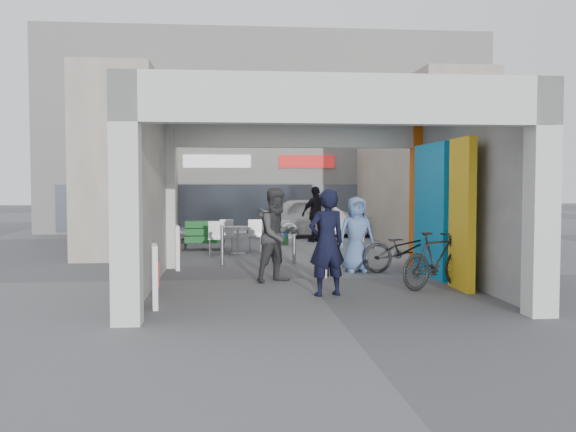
{
  "coord_description": "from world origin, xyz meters",
  "views": [
    {
      "loc": [
        -1.6,
        -13.02,
        1.98
      ],
      "look_at": [
        -0.27,
        1.0,
        1.24
      ],
      "focal_mm": 40.0,
      "sensor_mm": 36.0,
      "label": 1
    }
  ],
  "objects": [
    {
      "name": "advert_board_far",
      "position": [
        -2.75,
        1.65,
        0.51
      ],
      "size": [
        0.17,
        0.56,
        1.0
      ],
      "rotation": [
        0.0,
        0.0,
        0.15
      ],
      "color": "silver",
      "rests_on": "ground"
    },
    {
      "name": "far_building",
      "position": [
        -0.0,
        13.99,
        3.99
      ],
      "size": [
        18.0,
        4.08,
        8.0
      ],
      "color": "silver",
      "rests_on": "ground"
    },
    {
      "name": "advert_board_near",
      "position": [
        -2.75,
        -2.82,
        0.51
      ],
      "size": [
        0.16,
        0.56,
        1.0
      ],
      "rotation": [
        0.0,
        0.0,
        0.14
      ],
      "color": "silver",
      "rests_on": "ground"
    },
    {
      "name": "man_elderly",
      "position": [
        1.23,
        0.89,
        0.84
      ],
      "size": [
        0.88,
        0.64,
        1.67
      ],
      "primitive_type": "imported",
      "rotation": [
        0.0,
        0.0,
        0.14
      ],
      "color": "#5874AB",
      "rests_on": "ground"
    },
    {
      "name": "bollard_center",
      "position": [
        0.01,
        2.47,
        0.45
      ],
      "size": [
        0.09,
        0.09,
        0.9
      ],
      "primitive_type": "cylinder",
      "color": "gray",
      "rests_on": "ground"
    },
    {
      "name": "bicycle_front",
      "position": [
        2.3,
        0.71,
        0.51
      ],
      "size": [
        1.96,
        0.71,
        1.02
      ],
      "primitive_type": "imported",
      "rotation": [
        0.0,
        0.0,
        1.59
      ],
      "color": "black",
      "rests_on": "ground"
    },
    {
      "name": "man_crates",
      "position": [
        1.34,
        8.09,
        0.93
      ],
      "size": [
        1.17,
        0.87,
        1.85
      ],
      "primitive_type": "imported",
      "rotation": [
        0.0,
        0.0,
        3.58
      ],
      "color": "black",
      "rests_on": "ground"
    },
    {
      "name": "plaza_bldg_right",
      "position": [
        4.5,
        7.5,
        2.5
      ],
      "size": [
        2.0,
        9.0,
        5.0
      ],
      "primitive_type": "cube",
      "color": "#C0B39F",
      "rests_on": "ground"
    },
    {
      "name": "cafe_set",
      "position": [
        -1.44,
        5.0,
        0.32
      ],
      "size": [
        1.51,
        1.22,
        0.91
      ],
      "rotation": [
        0.0,
        0.0,
        -0.28
      ],
      "color": "#96969A",
      "rests_on": "ground"
    },
    {
      "name": "white_van",
      "position": [
        1.63,
        10.02,
        0.73
      ],
      "size": [
        4.39,
        1.99,
        1.46
      ],
      "primitive_type": "imported",
      "rotation": [
        0.0,
        0.0,
        1.63
      ],
      "color": "white",
      "rests_on": "ground"
    },
    {
      "name": "bicycle_rear",
      "position": [
        2.3,
        -1.43,
        0.54
      ],
      "size": [
        1.8,
        1.3,
        1.07
      ],
      "primitive_type": "imported",
      "rotation": [
        0.0,
        0.0,
        2.08
      ],
      "color": "black",
      "rests_on": "ground"
    },
    {
      "name": "bollard_right",
      "position": [
        1.67,
        2.22,
        0.49
      ],
      "size": [
        0.09,
        0.09,
        0.99
      ],
      "primitive_type": "cylinder",
      "color": "gray",
      "rests_on": "ground"
    },
    {
      "name": "produce_stand",
      "position": [
        -2.32,
        5.97,
        0.33
      ],
      "size": [
        1.26,
        0.68,
        0.83
      ],
      "rotation": [
        0.0,
        0.0,
        -0.01
      ],
      "color": "black",
      "rests_on": "ground"
    },
    {
      "name": "man_with_dog",
      "position": [
        0.12,
        -2.01,
        0.93
      ],
      "size": [
        0.78,
        0.62,
        1.86
      ],
      "primitive_type": "imported",
      "rotation": [
        0.0,
        0.0,
        3.44
      ],
      "color": "black",
      "rests_on": "ground"
    },
    {
      "name": "arcade_canopy",
      "position": [
        0.54,
        -0.82,
        2.3
      ],
      "size": [
        6.4,
        6.45,
        6.4
      ],
      "color": "silver",
      "rests_on": "ground"
    },
    {
      "name": "man_back_turned",
      "position": [
        -0.61,
        -0.38,
        0.93
      ],
      "size": [
        1.14,
        1.07,
        1.87
      ],
      "primitive_type": "imported",
      "rotation": [
        0.0,
        0.0,
        0.54
      ],
      "color": "#3B3B3D",
      "rests_on": "ground"
    },
    {
      "name": "bollard_left",
      "position": [
        -1.73,
        2.4,
        0.48
      ],
      "size": [
        0.09,
        0.09,
        0.96
      ],
      "primitive_type": "cylinder",
      "color": "gray",
      "rests_on": "ground"
    },
    {
      "name": "crate_stack",
      "position": [
        0.06,
        7.24,
        0.28
      ],
      "size": [
        0.55,
        0.5,
        0.56
      ],
      "rotation": [
        0.0,
        0.0,
        -0.43
      ],
      "color": "#1B6029",
      "rests_on": "ground"
    },
    {
      "name": "plaza_bldg_left",
      "position": [
        -4.5,
        7.5,
        2.5
      ],
      "size": [
        2.0,
        9.0,
        5.0
      ],
      "primitive_type": "cube",
      "color": "#C0B39F",
      "rests_on": "ground"
    },
    {
      "name": "ground",
      "position": [
        0.0,
        0.0,
        0.0
      ],
      "size": [
        90.0,
        90.0,
        0.0
      ],
      "primitive_type": "plane",
      "color": "#5A5A5F",
      "rests_on": "ground"
    },
    {
      "name": "border_collie",
      "position": [
        0.37,
        0.17,
        0.26
      ],
      "size": [
        0.24,
        0.47,
        0.65
      ],
      "rotation": [
        0.0,
        0.0,
        -0.44
      ],
      "color": "black",
      "rests_on": "ground"
    }
  ]
}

